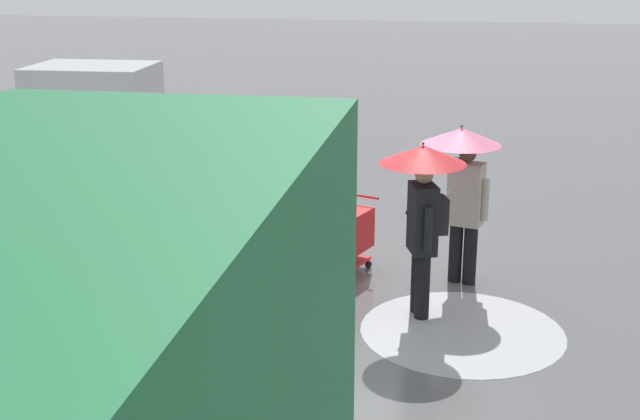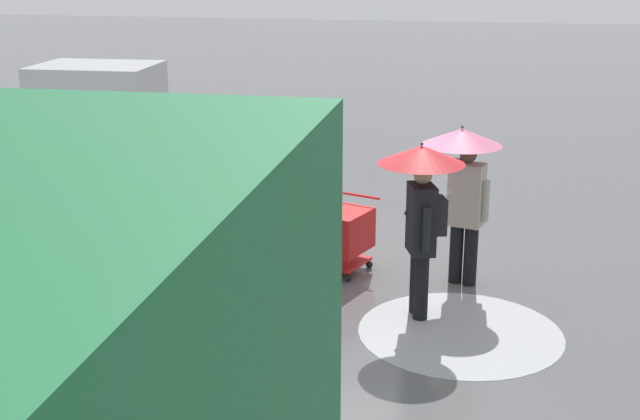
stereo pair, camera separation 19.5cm
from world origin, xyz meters
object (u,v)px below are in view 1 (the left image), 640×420
object	(u,v)px
shopping_cart_vendor	(345,233)
hand_dolly_boxes	(284,210)
cargo_van_parked_right	(54,181)
pedestrian_white_side	(282,175)
pedestrian_black_side	(423,191)
pedestrian_pink_side	(463,168)

from	to	relation	value
shopping_cart_vendor	hand_dolly_boxes	xyz separation A→B (m)	(0.96, -0.40, 0.16)
cargo_van_parked_right	shopping_cart_vendor	size ratio (longest dim) A/B	5.34
hand_dolly_boxes	pedestrian_white_side	world-z (taller)	pedestrian_white_side
cargo_van_parked_right	pedestrian_white_side	bearing A→B (deg)	170.35
cargo_van_parked_right	hand_dolly_boxes	world-z (taller)	cargo_van_parked_right
pedestrian_white_side	shopping_cart_vendor	bearing A→B (deg)	-127.84
shopping_cart_vendor	pedestrian_black_side	bearing A→B (deg)	132.51
pedestrian_white_side	cargo_van_parked_right	bearing A→B (deg)	-9.65
pedestrian_pink_side	pedestrian_black_side	size ratio (longest dim) A/B	1.00
cargo_van_parked_right	pedestrian_white_side	size ratio (longest dim) A/B	2.53
pedestrian_pink_side	pedestrian_white_side	xyz separation A→B (m)	(2.23, 0.79, 0.00)
hand_dolly_boxes	pedestrian_white_side	size ratio (longest dim) A/B	0.61
pedestrian_pink_side	pedestrian_black_side	distance (m)	1.22
cargo_van_parked_right	pedestrian_pink_side	distance (m)	5.70
shopping_cart_vendor	pedestrian_black_side	xyz separation A→B (m)	(-1.12, 1.22, 1.00)
shopping_cart_vendor	pedestrian_pink_side	xyz separation A→B (m)	(-1.55, 0.08, 1.02)
pedestrian_black_side	hand_dolly_boxes	bearing A→B (deg)	-37.94
hand_dolly_boxes	pedestrian_pink_side	size ratio (longest dim) A/B	0.61
cargo_van_parked_right	shopping_cart_vendor	bearing A→B (deg)	-176.06
pedestrian_pink_side	pedestrian_white_side	bearing A→B (deg)	19.57
shopping_cart_vendor	pedestrian_black_side	size ratio (longest dim) A/B	0.47
pedestrian_black_side	shopping_cart_vendor	bearing A→B (deg)	-47.49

